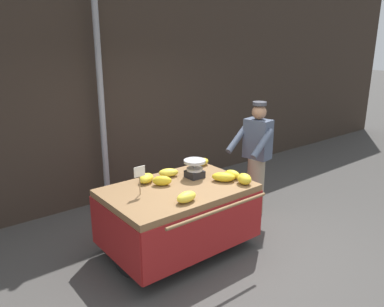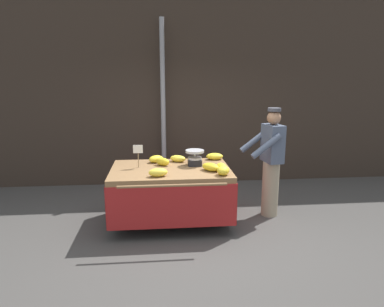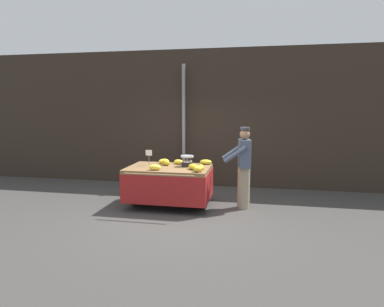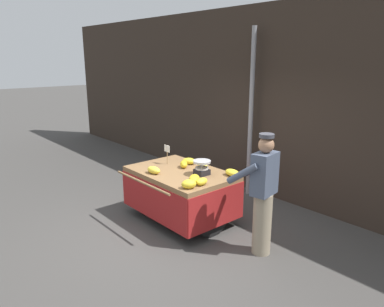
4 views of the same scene
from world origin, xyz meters
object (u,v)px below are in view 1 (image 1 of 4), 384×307
banana_cart (178,204)px  banana_bunch_3 (162,181)px  weighing_scale (195,169)px  banana_bunch_6 (200,162)px  banana_bunch_0 (223,177)px  banana_bunch_4 (232,174)px  street_pole (102,106)px  banana_bunch_5 (244,179)px  banana_bunch_7 (186,197)px  banana_bunch_2 (169,173)px  vendor_person (256,159)px  banana_bunch_1 (146,178)px  price_sign (140,174)px

banana_cart → banana_bunch_3: (-0.11, 0.17, 0.28)m
weighing_scale → banana_bunch_6: 0.48m
banana_bunch_0 → banana_bunch_4: size_ratio=1.35×
street_pole → banana_bunch_4: (0.80, -1.99, -0.70)m
banana_bunch_6 → banana_bunch_5: bearing=-91.3°
banana_cart → street_pole: bearing=92.2°
banana_bunch_7 → weighing_scale: bearing=44.6°
banana_bunch_3 → banana_bunch_7: bearing=-96.6°
street_pole → banana_bunch_4: street_pole is taller
banana_bunch_2 → banana_bunch_7: (-0.31, -0.78, 0.01)m
banana_bunch_7 → street_pole: bearing=87.2°
weighing_scale → banana_bunch_0: weighing_scale is taller
vendor_person → banana_bunch_3: bearing=-179.9°
banana_bunch_1 → banana_bunch_5: banana_bunch_5 is taller
banana_bunch_1 → banana_bunch_4: banana_bunch_1 is taller
banana_bunch_5 → banana_bunch_3: bearing=144.6°
weighing_scale → banana_bunch_3: 0.49m
price_sign → vendor_person: size_ratio=0.20×
banana_bunch_3 → banana_bunch_7: 0.58m
banana_bunch_0 → banana_bunch_2: bearing=127.4°
banana_bunch_0 → banana_bunch_2: banana_bunch_0 is taller
banana_cart → banana_bunch_2: banana_bunch_2 is taller
street_pole → price_sign: 1.84m
banana_bunch_2 → vendor_person: 1.45m
banana_bunch_3 → vendor_person: bearing=0.1°
price_sign → banana_bunch_0: price_sign is taller
banana_bunch_1 → banana_cart: bearing=-59.9°
banana_bunch_1 → banana_bunch_6: bearing=5.7°
banana_bunch_2 → vendor_person: vendor_person is taller
banana_bunch_5 → banana_bunch_4: bearing=85.3°
price_sign → banana_bunch_1: price_sign is taller
banana_bunch_6 → banana_bunch_2: bearing=-172.0°
price_sign → vendor_person: vendor_person is taller
street_pole → banana_cart: 2.05m
banana_cart → banana_bunch_7: (-0.18, -0.41, 0.28)m
banana_cart → banana_bunch_4: bearing=-14.2°
price_sign → banana_bunch_6: (1.20, 0.38, -0.19)m
banana_bunch_1 → weighing_scale: bearing=-21.4°
banana_bunch_0 → banana_bunch_1: (-0.78, 0.56, -0.00)m
banana_cart → banana_bunch_3: 0.34m
banana_bunch_0 → banana_bunch_6: bearing=76.3°
banana_cart → banana_bunch_1: (-0.21, 0.37, 0.28)m
banana_bunch_0 → banana_bunch_7: (-0.75, -0.21, 0.00)m
price_sign → banana_bunch_5: 1.29m
banana_cart → vendor_person: vendor_person is taller
weighing_scale → vendor_person: (1.19, 0.03, -0.11)m
price_sign → vendor_person: (2.03, 0.09, -0.24)m
weighing_scale → price_sign: price_sign is taller
banana_bunch_0 → banana_bunch_3: (-0.68, 0.36, 0.00)m
street_pole → price_sign: bearing=-103.0°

